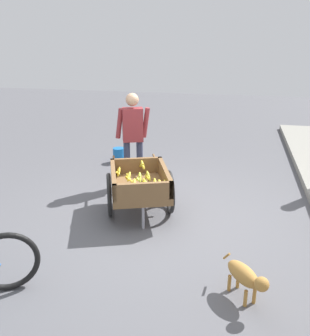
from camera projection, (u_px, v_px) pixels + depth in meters
ground_plane at (165, 219)px, 5.41m from camera, size 24.00×24.00×0.00m
fruit_cart at (140, 186)px, 5.42m from camera, size 1.81×1.27×0.69m
vendor_person at (133, 132)px, 6.32m from camera, size 0.30×0.56×1.60m
dog at (245, 276)px, 3.68m from camera, size 0.56×0.44×0.40m
plastic_bucket at (119, 155)px, 7.76m from camera, size 0.24×0.24×0.30m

